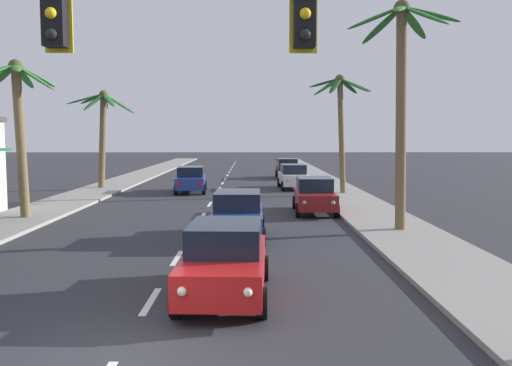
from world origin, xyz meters
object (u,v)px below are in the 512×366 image
object	(u,v)px
sedan_parked_mid_kerb	(315,195)
palm_right_third	(340,108)
palm_left_third	(103,121)
palm_right_second	(402,76)
sedan_oncoming_far	(191,179)
palm_left_second	(19,111)
sedan_parked_nearest_kerb	(287,168)
sedan_parked_far_kerb	(293,176)
sedan_third_in_queue	(238,215)
traffic_signal_mast	(308,54)
sedan_lead_at_stop_bar	(225,260)

from	to	relation	value
sedan_parked_mid_kerb	palm_right_third	xyz separation A→B (m)	(2.44, 7.73, 4.52)
sedan_parked_mid_kerb	palm_right_third	bearing A→B (deg)	72.51
palm_left_third	palm_right_second	xyz separation A→B (m)	(15.60, -16.59, 1.20)
sedan_oncoming_far	palm_left_second	distance (m)	13.49
sedan_parked_nearest_kerb	sedan_parked_far_kerb	xyz separation A→B (m)	(-0.22, -9.38, 0.00)
palm_left_second	palm_left_third	distance (m)	13.42
palm_left_third	sedan_third_in_queue	bearing A→B (deg)	-61.63
traffic_signal_mast	sedan_parked_mid_kerb	world-z (taller)	traffic_signal_mast
sedan_parked_mid_kerb	palm_left_second	world-z (taller)	palm_left_second
sedan_lead_at_stop_bar	palm_left_third	world-z (taller)	palm_left_third
sedan_parked_mid_kerb	sedan_oncoming_far	bearing A→B (deg)	126.66
sedan_oncoming_far	palm_left_third	world-z (taller)	palm_left_third
sedan_third_in_queue	sedan_oncoming_far	world-z (taller)	same
traffic_signal_mast	sedan_oncoming_far	xyz separation A→B (m)	(-4.76, 26.51, -4.02)
sedan_lead_at_stop_bar	sedan_parked_nearest_kerb	world-z (taller)	same
palm_left_second	palm_right_third	distance (m)	18.28
sedan_parked_nearest_kerb	palm_left_second	world-z (taller)	palm_left_second
sedan_parked_mid_kerb	palm_right_second	world-z (taller)	palm_right_second
traffic_signal_mast	palm_left_third	distance (m)	30.51
sedan_third_in_queue	sedan_oncoming_far	distance (m)	16.04
sedan_parked_far_kerb	palm_right_second	xyz separation A→B (m)	(2.67, -17.00, 4.98)
sedan_lead_at_stop_bar	sedan_parked_nearest_kerb	bearing A→B (deg)	83.86
traffic_signal_mast	sedan_third_in_queue	xyz separation A→B (m)	(-1.34, 10.83, -4.02)
palm_left_second	palm_left_third	world-z (taller)	palm_left_second
palm_right_second	sedan_third_in_queue	bearing A→B (deg)	-169.94
traffic_signal_mast	sedan_parked_far_kerb	world-z (taller)	traffic_signal_mast
sedan_parked_nearest_kerb	palm_left_third	distance (m)	16.81
sedan_parked_far_kerb	traffic_signal_mast	bearing A→B (deg)	-94.04
sedan_third_in_queue	palm_right_second	distance (m)	7.91
sedan_lead_at_stop_bar	sedan_parked_mid_kerb	bearing A→B (deg)	74.95
sedan_parked_nearest_kerb	sedan_third_in_queue	bearing A→B (deg)	-97.48
sedan_parked_far_kerb	palm_left_second	bearing A→B (deg)	-132.87
traffic_signal_mast	palm_left_third	bearing A→B (deg)	110.90
sedan_third_in_queue	palm_left_second	size ratio (longest dim) A/B	0.65
sedan_third_in_queue	sedan_parked_far_kerb	world-z (taller)	same
palm_right_third	sedan_parked_mid_kerb	bearing A→B (deg)	-107.49
traffic_signal_mast	sedan_parked_mid_kerb	size ratio (longest dim) A/B	2.54
sedan_parked_far_kerb	palm_right_second	distance (m)	17.91
sedan_lead_at_stop_bar	palm_right_second	size ratio (longest dim) A/B	0.52
sedan_lead_at_stop_bar	sedan_oncoming_far	world-z (taller)	same
palm_left_third	palm_right_second	bearing A→B (deg)	-46.78
traffic_signal_mast	sedan_parked_mid_kerb	xyz separation A→B (m)	(2.15, 17.22, -4.02)
palm_left_second	palm_right_third	xyz separation A→B (m)	(15.37, 9.87, 0.65)
sedan_third_in_queue	sedan_parked_nearest_kerb	bearing A→B (deg)	82.52
palm_left_second	sedan_third_in_queue	bearing A→B (deg)	-24.20
traffic_signal_mast	sedan_oncoming_far	size ratio (longest dim) A/B	2.52
sedan_lead_at_stop_bar	sedan_parked_far_kerb	world-z (taller)	same
sedan_third_in_queue	palm_left_third	xyz separation A→B (m)	(-9.54, 17.67, 3.78)
traffic_signal_mast	palm_left_third	xyz separation A→B (m)	(-10.89, 28.50, -0.24)
sedan_parked_nearest_kerb	sedan_parked_mid_kerb	bearing A→B (deg)	-90.31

